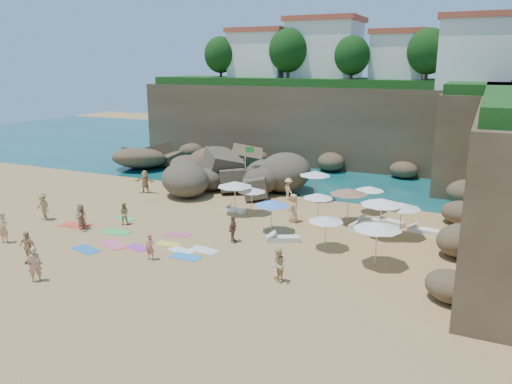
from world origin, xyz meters
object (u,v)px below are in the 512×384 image
at_px(person_stand_3, 233,229).
at_px(person_stand_4, 293,208).
at_px(person_stand_2, 288,189).
at_px(flag_pole, 247,163).
at_px(person_stand_6, 34,264).
at_px(parasol_2, 319,196).
at_px(lounger_0, 235,210).
at_px(parasol_1, 315,173).
at_px(parasol_0, 252,190).
at_px(person_stand_0, 3,228).
at_px(person_stand_5, 145,182).
at_px(person_stand_1, 124,213).
at_px(rock_outcrop, 231,193).

distance_m(person_stand_3, person_stand_4, 5.50).
relative_size(person_stand_2, person_stand_3, 1.05).
distance_m(person_stand_2, person_stand_4, 5.49).
distance_m(flag_pole, person_stand_4, 7.91).
bearing_deg(person_stand_6, parasol_2, 179.01).
bearing_deg(lounger_0, parasol_1, 59.93).
xyz_separation_m(parasol_0, person_stand_0, (-10.80, -11.46, -0.82)).
bearing_deg(person_stand_5, person_stand_0, -107.74).
relative_size(person_stand_3, person_stand_6, 0.93).
bearing_deg(lounger_0, person_stand_0, -123.35).
bearing_deg(person_stand_6, person_stand_4, -177.74).
distance_m(flag_pole, person_stand_2, 3.99).
xyz_separation_m(person_stand_0, person_stand_5, (0.39, 13.07, -0.00)).
relative_size(person_stand_5, person_stand_6, 1.06).
bearing_deg(person_stand_1, person_stand_4, -177.98).
bearing_deg(person_stand_2, person_stand_6, 118.75).
xyz_separation_m(rock_outcrop, person_stand_5, (-6.33, -2.96, 0.94)).
xyz_separation_m(person_stand_2, person_stand_4, (2.28, -4.99, 0.10)).
relative_size(parasol_0, person_stand_1, 1.36).
bearing_deg(person_stand_5, person_stand_4, -24.77).
relative_size(parasol_2, lounger_0, 1.26).
distance_m(person_stand_1, person_stand_6, 9.08).
xyz_separation_m(parasol_2, person_stand_5, (-15.25, 1.46, -0.87)).
relative_size(person_stand_0, person_stand_6, 1.06).
height_order(person_stand_2, person_stand_3, person_stand_2).
relative_size(rock_outcrop, parasol_0, 3.95).
distance_m(person_stand_4, person_stand_5, 13.88).
xyz_separation_m(parasol_0, person_stand_4, (3.31, -0.50, -0.79)).
xyz_separation_m(flag_pole, person_stand_1, (-4.05, -10.23, -1.84)).
bearing_deg(person_stand_0, person_stand_1, 44.40).
bearing_deg(person_stand_5, person_stand_3, -47.59).
xyz_separation_m(person_stand_1, person_stand_5, (-3.79, 7.31, 0.19)).
bearing_deg(person_stand_5, lounger_0, -26.61).
relative_size(rock_outcrop, parasol_2, 3.82).
bearing_deg(person_stand_4, parasol_1, 137.89).
bearing_deg(person_stand_2, person_stand_4, 160.26).
bearing_deg(flag_pole, person_stand_6, -96.61).
height_order(person_stand_0, person_stand_3, person_stand_0).
relative_size(flag_pole, person_stand_2, 2.34).
relative_size(rock_outcrop, person_stand_2, 4.63).
relative_size(parasol_2, person_stand_6, 1.18).
bearing_deg(flag_pole, person_stand_0, -117.22).
bearing_deg(parasol_0, rock_outcrop, 131.75).
xyz_separation_m(parasol_0, lounger_0, (-1.29, -0.10, -1.63)).
height_order(parasol_0, person_stand_6, parasol_0).
xyz_separation_m(rock_outcrop, parasol_2, (8.91, -4.42, 1.82)).
bearing_deg(person_stand_4, lounger_0, -141.80).
distance_m(rock_outcrop, lounger_0, 5.43).
bearing_deg(person_stand_4, parasol_2, 66.42).
bearing_deg(lounger_0, person_stand_1, -127.00).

